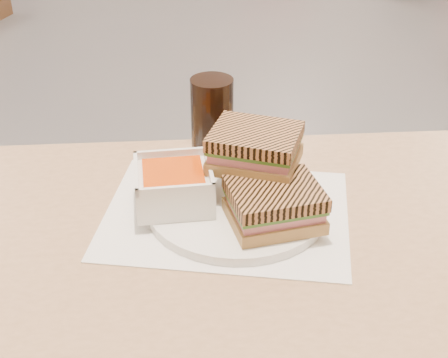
{
  "coord_description": "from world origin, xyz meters",
  "views": [
    {
      "loc": [
        0.05,
        -2.81,
        1.32
      ],
      "look_at": [
        0.01,
        -2.0,
        0.82
      ],
      "focal_mm": 51.89,
      "sensor_mm": 36.0,
      "label": 1
    }
  ],
  "objects_px": {
    "plate": "(237,207)",
    "panini_lower": "(274,205)",
    "soup_bowl": "(174,187)",
    "cola_glass": "(212,122)",
    "main_table": "(167,316)"
  },
  "relations": [
    {
      "from": "soup_bowl",
      "to": "cola_glass",
      "type": "xyz_separation_m",
      "value": [
        0.05,
        0.16,
        0.03
      ]
    },
    {
      "from": "cola_glass",
      "to": "main_table",
      "type": "bearing_deg",
      "value": -100.6
    },
    {
      "from": "soup_bowl",
      "to": "panini_lower",
      "type": "xyz_separation_m",
      "value": [
        0.15,
        -0.04,
        0.0
      ]
    },
    {
      "from": "main_table",
      "to": "cola_glass",
      "type": "xyz_separation_m",
      "value": [
        0.05,
        0.27,
        0.19
      ]
    },
    {
      "from": "main_table",
      "to": "cola_glass",
      "type": "height_order",
      "value": "cola_glass"
    },
    {
      "from": "plate",
      "to": "cola_glass",
      "type": "xyz_separation_m",
      "value": [
        -0.05,
        0.16,
        0.07
      ]
    },
    {
      "from": "plate",
      "to": "main_table",
      "type": "bearing_deg",
      "value": -130.47
    },
    {
      "from": "main_table",
      "to": "plate",
      "type": "distance_m",
      "value": 0.2
    },
    {
      "from": "soup_bowl",
      "to": "cola_glass",
      "type": "distance_m",
      "value": 0.17
    },
    {
      "from": "plate",
      "to": "cola_glass",
      "type": "bearing_deg",
      "value": 107.21
    },
    {
      "from": "panini_lower",
      "to": "cola_glass",
      "type": "relative_size",
      "value": 1.02
    },
    {
      "from": "panini_lower",
      "to": "cola_glass",
      "type": "distance_m",
      "value": 0.23
    },
    {
      "from": "plate",
      "to": "panini_lower",
      "type": "bearing_deg",
      "value": -39.31
    },
    {
      "from": "panini_lower",
      "to": "soup_bowl",
      "type": "bearing_deg",
      "value": 163.79
    },
    {
      "from": "plate",
      "to": "soup_bowl",
      "type": "distance_m",
      "value": 0.1
    }
  ]
}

